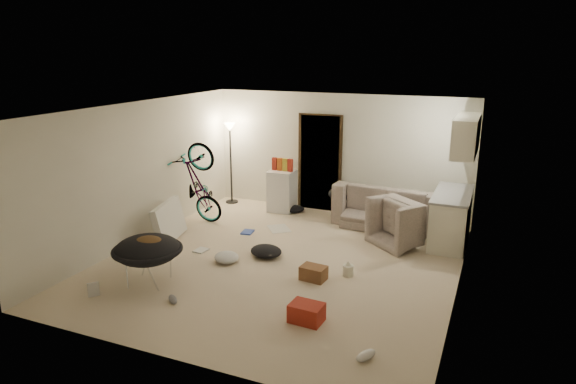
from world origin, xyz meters
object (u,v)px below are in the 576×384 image
at_px(kitchen_counter, 451,219).
at_px(tv_box, 169,221).
at_px(drink_case_a, 314,273).
at_px(juicer, 348,270).
at_px(armchair, 408,227).
at_px(bicycle, 199,201).
at_px(drink_case_b, 307,313).
at_px(floor_lamp, 230,146).
at_px(saucer_chair, 148,256).
at_px(mini_fridge, 282,191).
at_px(sofa, 388,211).

height_order(kitchen_counter, tv_box, kitchen_counter).
bearing_deg(tv_box, drink_case_a, -23.67).
height_order(tv_box, juicer, tv_box).
relative_size(armchair, tv_box, 0.90).
height_order(bicycle, drink_case_b, bicycle).
bearing_deg(drink_case_a, bicycle, 158.39).
bearing_deg(drink_case_a, juicer, 43.88).
bearing_deg(floor_lamp, armchair, -13.59).
distance_m(saucer_chair, juicer, 3.02).
relative_size(mini_fridge, drink_case_b, 2.10).
distance_m(saucer_chair, drink_case_b, 2.58).
height_order(floor_lamp, drink_case_b, floor_lamp).
xyz_separation_m(bicycle, drink_case_b, (3.36, -2.79, -0.32)).
distance_m(armchair, tv_box, 4.32).
bearing_deg(drink_case_a, mini_fridge, 127.67).
bearing_deg(tv_box, kitchen_counter, 8.64).
bearing_deg(drink_case_b, tv_box, 155.86).
xyz_separation_m(floor_lamp, armchair, (4.14, -1.00, -1.00)).
distance_m(bicycle, mini_fridge, 1.83).
xyz_separation_m(bicycle, juicer, (3.46, -1.25, -0.35)).
height_order(floor_lamp, bicycle, floor_lamp).
relative_size(kitchen_counter, tv_box, 1.43).
bearing_deg(bicycle, mini_fridge, -40.34).
bearing_deg(saucer_chair, drink_case_b, -3.04).
height_order(tv_box, drink_case_b, tv_box).
height_order(mini_fridge, tv_box, mini_fridge).
distance_m(saucer_chair, tv_box, 1.82).
xyz_separation_m(mini_fridge, saucer_chair, (-0.39, -4.05, -0.01)).
height_order(armchair, juicer, armchair).
bearing_deg(armchair, mini_fridge, 21.71).
relative_size(bicycle, saucer_chair, 1.64).
relative_size(kitchen_counter, drink_case_b, 3.59).
bearing_deg(mini_fridge, floor_lamp, 173.12).
distance_m(saucer_chair, drink_case_a, 2.47).
height_order(bicycle, saucer_chair, bicycle).
bearing_deg(bicycle, armchair, -82.96).
xyz_separation_m(sofa, bicycle, (-3.51, -1.29, 0.14)).
bearing_deg(drink_case_a, floor_lamp, 141.50).
xyz_separation_m(floor_lamp, sofa, (3.61, -0.20, -1.01)).
xyz_separation_m(mini_fridge, juicer, (2.27, -2.65, -0.34)).
distance_m(floor_lamp, drink_case_b, 5.63).
distance_m(sofa, saucer_chair, 4.79).
distance_m(armchair, mini_fridge, 3.00).
xyz_separation_m(saucer_chair, tv_box, (-0.80, 1.64, -0.09)).
bearing_deg(floor_lamp, mini_fridge, -4.44).
bearing_deg(floor_lamp, tv_box, -87.72).
xyz_separation_m(floor_lamp, juicer, (3.56, -2.75, -1.21)).
bearing_deg(mini_fridge, armchair, -19.98).
distance_m(floor_lamp, mini_fridge, 1.56).
distance_m(bicycle, juicer, 3.69).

